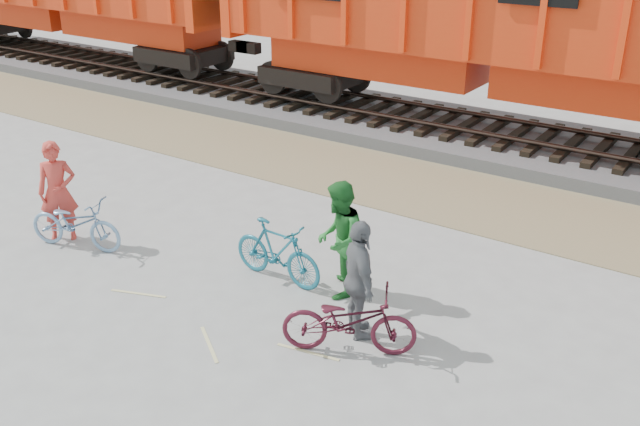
{
  "coord_description": "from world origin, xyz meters",
  "views": [
    {
      "loc": [
        6.54,
        -7.0,
        5.48
      ],
      "look_at": [
        0.76,
        1.5,
        0.94
      ],
      "focal_mm": 40.0,
      "sensor_mm": 36.0,
      "label": 1
    }
  ],
  "objects_px": {
    "bicycle_maroon": "(349,321)",
    "person_solo": "(58,192)",
    "bicycle_teal": "(277,252)",
    "person_woman": "(359,280)",
    "hopper_car_center": "(496,17)",
    "person_man": "(339,240)",
    "bicycle_blue": "(75,223)"
  },
  "relations": [
    {
      "from": "hopper_car_center",
      "to": "bicycle_teal",
      "type": "xyz_separation_m",
      "value": [
        -0.03,
        -8.27,
        -2.51
      ]
    },
    {
      "from": "bicycle_teal",
      "to": "bicycle_maroon",
      "type": "distance_m",
      "value": 2.18
    },
    {
      "from": "bicycle_teal",
      "to": "person_solo",
      "type": "relative_size",
      "value": 0.93
    },
    {
      "from": "hopper_car_center",
      "to": "bicycle_teal",
      "type": "distance_m",
      "value": 8.64
    },
    {
      "from": "bicycle_blue",
      "to": "person_solo",
      "type": "distance_m",
      "value": 0.67
    },
    {
      "from": "bicycle_blue",
      "to": "person_man",
      "type": "height_order",
      "value": "person_man"
    },
    {
      "from": "hopper_car_center",
      "to": "person_solo",
      "type": "distance_m",
      "value": 10.26
    },
    {
      "from": "hopper_car_center",
      "to": "bicycle_maroon",
      "type": "bearing_deg",
      "value": -78.39
    },
    {
      "from": "person_man",
      "to": "bicycle_teal",
      "type": "bearing_deg",
      "value": -102.3
    },
    {
      "from": "bicycle_maroon",
      "to": "person_solo",
      "type": "xyz_separation_m",
      "value": [
        -5.96,
        0.09,
        0.42
      ]
    },
    {
      "from": "hopper_car_center",
      "to": "bicycle_blue",
      "type": "distance_m",
      "value": 10.26
    },
    {
      "from": "person_man",
      "to": "person_woman",
      "type": "height_order",
      "value": "person_man"
    },
    {
      "from": "hopper_car_center",
      "to": "bicycle_blue",
      "type": "height_order",
      "value": "hopper_car_center"
    },
    {
      "from": "person_solo",
      "to": "person_woman",
      "type": "distance_m",
      "value": 5.87
    },
    {
      "from": "person_solo",
      "to": "person_woman",
      "type": "bearing_deg",
      "value": -42.97
    },
    {
      "from": "person_man",
      "to": "bicycle_blue",
      "type": "bearing_deg",
      "value": -98.59
    },
    {
      "from": "hopper_car_center",
      "to": "person_man",
      "type": "xyz_separation_m",
      "value": [
        0.97,
        -8.07,
        -2.11
      ]
    },
    {
      "from": "person_woman",
      "to": "hopper_car_center",
      "type": "bearing_deg",
      "value": -35.86
    },
    {
      "from": "bicycle_teal",
      "to": "person_man",
      "type": "height_order",
      "value": "person_man"
    },
    {
      "from": "bicycle_teal",
      "to": "person_woman",
      "type": "bearing_deg",
      "value": -106.2
    },
    {
      "from": "bicycle_teal",
      "to": "bicycle_maroon",
      "type": "bearing_deg",
      "value": -115.38
    },
    {
      "from": "person_woman",
      "to": "bicycle_maroon",
      "type": "bearing_deg",
      "value": 146.67
    },
    {
      "from": "hopper_car_center",
      "to": "person_man",
      "type": "bearing_deg",
      "value": -83.17
    },
    {
      "from": "bicycle_blue",
      "to": "person_solo",
      "type": "bearing_deg",
      "value": 62.11
    },
    {
      "from": "bicycle_blue",
      "to": "bicycle_teal",
      "type": "xyz_separation_m",
      "value": [
        3.52,
        1.01,
        0.04
      ]
    },
    {
      "from": "person_man",
      "to": "person_woman",
      "type": "bearing_deg",
      "value": 22.55
    },
    {
      "from": "hopper_car_center",
      "to": "bicycle_teal",
      "type": "bearing_deg",
      "value": -90.23
    },
    {
      "from": "bicycle_blue",
      "to": "hopper_car_center",
      "type": "bearing_deg",
      "value": -37.54
    },
    {
      "from": "person_solo",
      "to": "person_man",
      "type": "relative_size",
      "value": 0.99
    },
    {
      "from": "bicycle_maroon",
      "to": "person_man",
      "type": "distance_m",
      "value": 1.59
    },
    {
      "from": "bicycle_teal",
      "to": "hopper_car_center",
      "type": "bearing_deg",
      "value": 1.81
    },
    {
      "from": "person_solo",
      "to": "person_man",
      "type": "distance_m",
      "value": 5.14
    }
  ]
}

